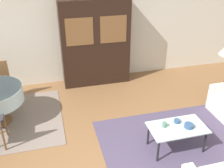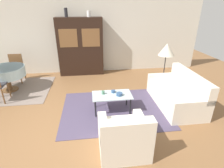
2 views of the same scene
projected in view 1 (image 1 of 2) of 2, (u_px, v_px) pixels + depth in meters
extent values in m
cube|color=beige|center=(81.00, 28.00, 6.35)|extent=(10.00, 0.06, 2.70)
cube|color=#4C425B|center=(176.00, 145.00, 4.66)|extent=(2.65, 2.07, 0.01)
cube|color=gray|center=(3.00, 122.00, 5.27)|extent=(2.33, 2.01, 0.01)
cylinder|color=black|center=(158.00, 151.00, 4.21)|extent=(0.04, 0.04, 0.43)
cylinder|color=black|center=(205.00, 142.00, 4.40)|extent=(0.04, 0.04, 0.43)
cylinder|color=black|center=(148.00, 134.00, 4.58)|extent=(0.04, 0.04, 0.43)
cylinder|color=black|center=(192.00, 127.00, 4.77)|extent=(0.04, 0.04, 0.43)
cube|color=silver|center=(177.00, 128.00, 4.38)|extent=(0.97, 0.55, 0.02)
cube|color=black|center=(95.00, 43.00, 6.32)|extent=(1.64, 0.45, 2.10)
cube|color=brown|center=(80.00, 32.00, 5.86)|extent=(0.62, 0.01, 0.63)
cube|color=brown|center=(114.00, 29.00, 6.04)|extent=(0.62, 0.01, 0.63)
cylinder|color=brown|center=(0.00, 121.00, 5.25)|extent=(0.48, 0.48, 0.03)
cylinder|color=brown|center=(6.00, 125.00, 4.78)|extent=(0.04, 0.04, 0.46)
cylinder|color=brown|center=(4.00, 139.00, 4.44)|extent=(0.04, 0.04, 0.46)
cylinder|color=brown|center=(10.00, 98.00, 5.61)|extent=(0.04, 0.04, 0.46)
cylinder|color=brown|center=(12.00, 89.00, 5.95)|extent=(0.04, 0.04, 0.46)
cylinder|color=black|center=(221.00, 95.00, 6.20)|extent=(0.28, 0.28, 0.02)
cylinder|color=#4C7A60|center=(164.00, 125.00, 4.37)|extent=(0.07, 0.07, 0.09)
cylinder|color=#33517A|center=(189.00, 126.00, 4.35)|extent=(0.15, 0.15, 0.07)
cylinder|color=#33517A|center=(177.00, 121.00, 4.48)|extent=(0.11, 0.11, 0.05)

